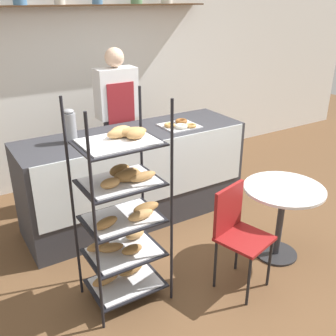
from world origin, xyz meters
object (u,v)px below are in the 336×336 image
Objects in this scene: person_worker at (118,121)px; coffee_carafe at (70,126)px; pastry_rack at (124,213)px; cafe_chair at (237,227)px; donut_tray_counter at (180,125)px; cafe_table at (282,205)px.

person_worker is 5.47× the size of coffee_carafe.
coffee_carafe is at bearing -146.13° from person_worker.
coffee_carafe is (0.00, 1.11, 0.38)m from pastry_rack.
pastry_rack is at bearing -90.20° from coffee_carafe.
coffee_carafe is at bearing 89.80° from pastry_rack.
cafe_chair is at bearing -59.94° from coffee_carafe.
cafe_chair is at bearing -103.05° from donut_tray_counter.
cafe_chair is 2.35× the size of donut_tray_counter.
cafe_table is (0.75, -1.84, -0.44)m from person_worker.
pastry_rack reaches higher than cafe_table.
donut_tray_counter is (0.30, 1.31, 0.47)m from cafe_chair.
coffee_carafe reaches higher than donut_tray_counter.
cafe_table is 1.91× the size of donut_tray_counter.
pastry_rack is 2.31× the size of cafe_table.
pastry_rack is at bearing -114.01° from person_worker.
cafe_chair is 1.42m from donut_tray_counter.
person_worker is 0.86m from coffee_carafe.
pastry_rack is at bearing 169.90° from cafe_table.
person_worker reaches higher than pastry_rack.
person_worker is 0.76m from donut_tray_counter.
cafe_table is 2.21× the size of coffee_carafe.
person_worker is 2.48× the size of cafe_table.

